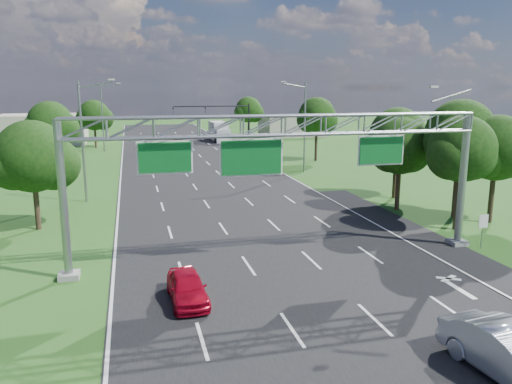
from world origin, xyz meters
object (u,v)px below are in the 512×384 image
object	(u,v)px
box_truck	(219,132)
regulatory_sign	(483,224)
sign_gantry	(285,137)
red_coupe	(187,287)
traffic_signal	(227,115)

from	to	relation	value
box_truck	regulatory_sign	bearing A→B (deg)	-86.36
regulatory_sign	box_truck	distance (m)	64.92
sign_gantry	red_coupe	distance (m)	9.54
regulatory_sign	red_coupe	bearing A→B (deg)	-169.74
regulatory_sign	sign_gantry	bearing A→B (deg)	175.17
sign_gantry	regulatory_sign	size ratio (longest dim) A/B	11.19
sign_gantry	red_coupe	xyz separation A→B (m)	(-5.84, -4.26, -6.21)
traffic_signal	red_coupe	distance (m)	58.89
traffic_signal	red_coupe	xyz separation A→B (m)	(-12.99, -57.27, -4.49)
traffic_signal	box_truck	world-z (taller)	traffic_signal
traffic_signal	red_coupe	size ratio (longest dim) A/B	3.07
sign_gantry	traffic_signal	bearing A→B (deg)	82.32
box_truck	traffic_signal	bearing A→B (deg)	-93.02
sign_gantry	regulatory_sign	bearing A→B (deg)	-4.83
regulatory_sign	red_coupe	world-z (taller)	regulatory_sign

